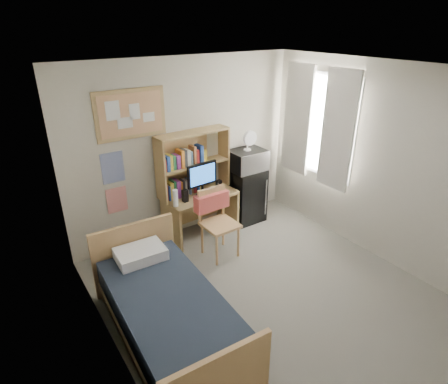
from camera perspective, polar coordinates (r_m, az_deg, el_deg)
floor at (r=4.66m, az=7.88°, el=-16.13°), size 3.60×4.20×0.02m
ceiling at (r=3.56m, az=10.42°, el=17.59°), size 3.60×4.20×0.02m
wall_back at (r=5.53m, az=-5.86°, el=6.51°), size 3.60×0.04×2.60m
wall_left at (r=3.14m, az=-16.50°, el=-9.66°), size 0.04×4.20×2.60m
wall_right at (r=5.25m, az=23.71°, el=3.47°), size 0.04×4.20×2.60m
window_unit at (r=5.80m, az=14.11°, el=9.88°), size 0.10×1.40×1.70m
curtain_left at (r=5.53m, az=16.93°, el=8.83°), size 0.04×0.55×1.70m
curtain_right at (r=6.05m, az=11.11°, el=10.74°), size 0.04×0.55×1.70m
bulletin_board at (r=5.04m, az=-14.03°, el=11.44°), size 0.94×0.03×0.64m
poster_wave at (r=5.14m, az=-16.61°, el=3.56°), size 0.30×0.01×0.42m
poster_japan at (r=5.32m, az=-16.00°, el=-1.16°), size 0.28×0.01×0.36m
desk at (r=5.69m, az=-3.54°, el=-3.45°), size 1.11×0.61×0.67m
desk_chair at (r=5.11m, az=-0.61°, el=-4.93°), size 0.50×0.50×0.98m
mini_fridge at (r=6.08m, az=3.27°, el=-0.37°), size 0.52×0.52×0.88m
bed at (r=4.06m, az=-8.35°, el=-18.27°), size 1.05×1.98×0.53m
hutch at (r=5.47m, az=-4.66°, el=4.51°), size 1.14×0.36×0.92m
monitor at (r=5.39m, az=-3.34°, el=1.87°), size 0.48×0.07×0.51m
keyboard at (r=5.38m, az=-2.43°, el=-1.00°), size 0.43×0.16×0.02m
speaker_left at (r=5.31m, az=-5.96°, el=-0.58°), size 0.08×0.08×0.18m
speaker_right at (r=5.62m, az=-0.79°, el=1.00°), size 0.08×0.08×0.17m
water_bottle at (r=5.18m, az=-7.41°, el=-0.92°), size 0.08×0.08×0.25m
hoodie at (r=5.13m, az=-1.91°, el=-1.42°), size 0.50×0.17×0.24m
microwave at (r=5.84m, az=3.53°, el=4.89°), size 0.55×0.42×0.32m
desk_fan at (r=5.74m, az=3.61°, el=7.71°), size 0.23×0.23×0.28m
pillow at (r=4.42m, az=-12.60°, el=-9.17°), size 0.56×0.40×0.13m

